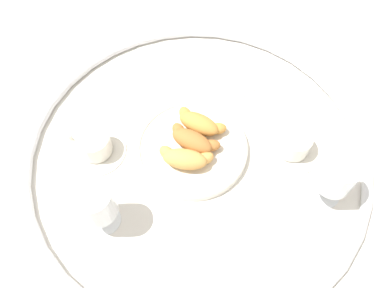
{
  "coord_description": "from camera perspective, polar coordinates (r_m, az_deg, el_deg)",
  "views": [
    {
      "loc": [
        -0.03,
        -0.45,
        0.8
      ],
      "look_at": [
        -0.01,
        0.01,
        0.03
      ],
      "focal_mm": 36.4,
      "sensor_mm": 36.0,
      "label": 1
    }
  ],
  "objects": [
    {
      "name": "pastry_plate",
      "position": [
        0.91,
        0.0,
        -0.57
      ],
      "size": [
        0.26,
        0.26,
        0.02
      ],
      "color": "silver",
      "rests_on": "ground_plane"
    },
    {
      "name": "coffee_cup_near",
      "position": [
        0.93,
        -14.07,
        -0.24
      ],
      "size": [
        0.14,
        0.14,
        0.06
      ],
      "color": "silver",
      "rests_on": "ground_plane"
    },
    {
      "name": "ground_plane",
      "position": [
        0.92,
        0.64,
        -1.43
      ],
      "size": [
        2.2,
        2.2,
        0.0
      ],
      "primitive_type": "plane",
      "color": "silver"
    },
    {
      "name": "croissant_extra",
      "position": [
        0.91,
        1.08,
        3.1
      ],
      "size": [
        0.12,
        0.11,
        0.04
      ],
      "color": "#CC893D",
      "rests_on": "pastry_plate"
    },
    {
      "name": "coffee_cup_far",
      "position": [
        0.93,
        14.63,
        0.07
      ],
      "size": [
        0.14,
        0.14,
        0.06
      ],
      "color": "silver",
      "rests_on": "ground_plane"
    },
    {
      "name": "croissant_small",
      "position": [
        0.89,
        0.1,
        0.55
      ],
      "size": [
        0.12,
        0.11,
        0.04
      ],
      "color": "#AD6B33",
      "rests_on": "pastry_plate"
    },
    {
      "name": "croissant_large",
      "position": [
        0.87,
        -1.01,
        -2.11
      ],
      "size": [
        0.13,
        0.08,
        0.04
      ],
      "color": "#D6994C",
      "rests_on": "pastry_plate"
    },
    {
      "name": "juice_glass_left",
      "position": [
        0.79,
        -13.82,
        -8.57
      ],
      "size": [
        0.08,
        0.08,
        0.14
      ],
      "color": "white",
      "rests_on": "ground_plane"
    },
    {
      "name": "folded_napkin",
      "position": [
        1.05,
        6.43,
        9.31
      ],
      "size": [
        0.15,
        0.15,
        0.01
      ],
      "primitive_type": "cube",
      "rotation": [
        0.0,
        0.0,
        0.59
      ],
      "color": "silver",
      "rests_on": "ground_plane"
    },
    {
      "name": "table_chrome_rim",
      "position": [
        0.91,
        0.65,
        -1.06
      ],
      "size": [
        0.81,
        0.81,
        0.02
      ],
      "primitive_type": "torus",
      "color": "silver",
      "rests_on": "ground_plane"
    },
    {
      "name": "juice_glass_right",
      "position": [
        0.84,
        20.52,
        -4.37
      ],
      "size": [
        0.08,
        0.08,
        0.14
      ],
      "color": "white",
      "rests_on": "ground_plane"
    }
  ]
}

